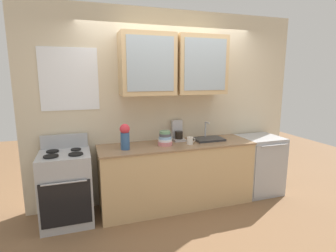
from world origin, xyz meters
name	(u,v)px	position (x,y,z in m)	size (l,w,h in m)	color
ground_plane	(177,204)	(0.00, 0.00, 0.00)	(10.00, 10.00, 0.00)	brown
back_wall_unit	(170,96)	(-0.01, 0.30, 1.53)	(4.01, 0.47, 2.72)	beige
counter	(177,174)	(0.00, 0.00, 0.45)	(2.15, 0.63, 0.89)	tan
stove_range	(67,187)	(-1.46, 0.00, 0.46)	(0.61, 0.62, 1.07)	#ADAFB5
sink_faucet	(209,139)	(0.51, 0.06, 0.92)	(0.42, 0.29, 0.26)	#2D2D30
bowl_stack	(165,139)	(-0.17, 0.00, 0.98)	(0.20, 0.20, 0.19)	#D87F84
vase	(125,136)	(-0.72, -0.05, 1.07)	(0.13, 0.13, 0.33)	#33598C
cup_near_sink	(190,141)	(0.16, -0.08, 0.94)	(0.12, 0.08, 0.10)	silver
dishwasher	(259,164)	(1.37, 0.00, 0.45)	(0.60, 0.61, 0.89)	#ADAFB5
coffee_maker	(178,133)	(0.09, 0.20, 1.00)	(0.17, 0.20, 0.29)	#B7B7BC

